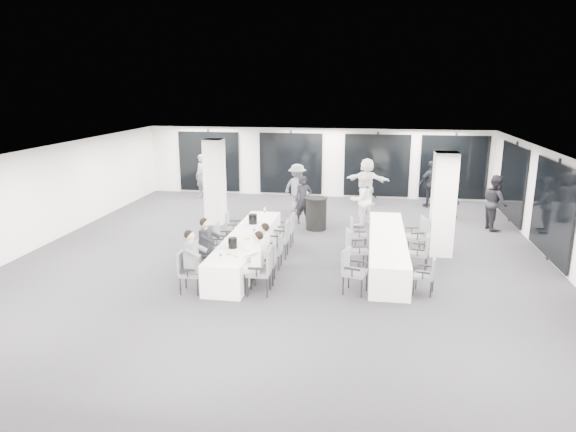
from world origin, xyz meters
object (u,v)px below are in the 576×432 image
object	(u,v)px
chair_main_left_mid	(212,245)
standing_guest_h	(495,199)
standing_guest_e	(450,190)
ice_bucket_far	(253,219)
chair_main_right_mid	(276,249)
chair_main_right_second	(268,260)
chair_side_left_near	(352,268)
banquet_table_side	(387,250)
ice_bucket_near	(233,243)
cocktail_table	(316,213)
chair_main_left_second	(203,255)
standing_guest_f	(367,178)
banquet_table_main	(247,248)
chair_main_right_near	(263,268)
chair_main_right_fourth	(282,237)
chair_side_right_mid	(422,250)
standing_guest_g	(202,173)
standing_guest_b	(361,196)
chair_side_left_far	(356,232)
standing_guest_c	(297,185)
chair_side_left_mid	(354,247)
chair_main_left_far	(232,225)
chair_side_right_far	(418,233)
chair_main_left_near	(187,269)
chair_main_right_far	(288,227)
standing_guest_d	(431,181)
chair_side_right_near	(428,273)
standing_guest_a	(303,197)

from	to	relation	value
chair_main_left_mid	standing_guest_h	size ratio (longest dim) A/B	0.46
standing_guest_e	ice_bucket_far	distance (m)	7.56
chair_main_right_mid	ice_bucket_far	bearing A→B (deg)	33.50
chair_main_right_second	chair_side_left_near	distance (m)	1.96
banquet_table_side	ice_bucket_near	xyz separation A→B (m)	(-3.66, -1.62, 0.50)
cocktail_table	chair_main_left_second	bearing A→B (deg)	-116.89
chair_main_right_mid	banquet_table_side	bearing A→B (deg)	-74.58
standing_guest_f	ice_bucket_near	size ratio (longest dim) A/B	8.23
banquet_table_main	cocktail_table	world-z (taller)	cocktail_table
chair_main_right_near	chair_side_left_near	size ratio (longest dim) A/B	1.05
chair_main_right_fourth	standing_guest_f	size ratio (longest dim) A/B	0.49
chair_side_right_mid	standing_guest_e	bearing A→B (deg)	-2.78
chair_main_left_mid	standing_guest_g	distance (m)	8.19
chair_main_left_mid	standing_guest_h	xyz separation A→B (m)	(7.89, 4.62, 0.47)
standing_guest_b	ice_bucket_near	world-z (taller)	standing_guest_b
standing_guest_e	standing_guest_g	size ratio (longest dim) A/B	0.93
chair_side_left_far	standing_guest_f	distance (m)	5.76
chair_main_right_near	chair_side_right_mid	bearing A→B (deg)	-62.90
standing_guest_e	ice_bucket_far	size ratio (longest dim) A/B	6.94
standing_guest_b	standing_guest_c	bearing A→B (deg)	-73.42
chair_side_left_mid	chair_main_right_mid	bearing A→B (deg)	-95.17
banquet_table_main	ice_bucket_near	world-z (taller)	ice_bucket_near
chair_side_left_far	standing_guest_h	distance (m)	5.16
chair_main_left_far	ice_bucket_near	size ratio (longest dim) A/B	3.68
chair_main_right_fourth	chair_side_right_far	distance (m)	3.70
banquet_table_main	chair_side_left_near	size ratio (longest dim) A/B	5.03
chair_main_left_near	standing_guest_f	world-z (taller)	standing_guest_f
banquet_table_main	chair_main_left_mid	world-z (taller)	chair_main_left_mid
banquet_table_side	standing_guest_f	size ratio (longest dim) A/B	2.44
chair_main_left_far	chair_side_right_far	xyz separation A→B (m)	(5.28, -0.23, 0.07)
chair_main_left_mid	chair_side_right_far	size ratio (longest dim) A/B	0.89
chair_main_right_far	chair_side_right_far	distance (m)	3.62
banquet_table_main	chair_side_left_mid	xyz separation A→B (m)	(2.77, -0.05, 0.20)
standing_guest_d	chair_side_right_mid	bearing A→B (deg)	57.93
standing_guest_c	standing_guest_g	xyz separation A→B (m)	(-4.15, 1.62, 0.03)
banquet_table_side	chair_main_right_far	size ratio (longest dim) A/B	5.38
chair_main_left_second	chair_side_left_far	world-z (taller)	chair_side_left_far
banquet_table_main	chair_main_left_far	bearing A→B (deg)	117.33
chair_main_right_far	standing_guest_f	size ratio (longest dim) A/B	0.45
chair_side_right_near	standing_guest_b	size ratio (longest dim) A/B	0.45
chair_side_right_mid	standing_guest_b	world-z (taller)	standing_guest_b
chair_side_right_far	standing_guest_b	bearing A→B (deg)	18.28
chair_main_right_second	chair_side_right_far	world-z (taller)	chair_side_right_far
cocktail_table	chair_side_left_mid	distance (m)	3.71
chair_side_right_far	chair_side_left_far	bearing A→B (deg)	74.53
chair_main_left_second	standing_guest_h	bearing A→B (deg)	126.05
standing_guest_a	standing_guest_b	size ratio (longest dim) A/B	0.93
chair_main_right_second	standing_guest_d	size ratio (longest dim) A/B	0.49
banquet_table_main	cocktail_table	size ratio (longest dim) A/B	4.84
standing_guest_b	standing_guest_f	bearing A→B (deg)	-131.45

